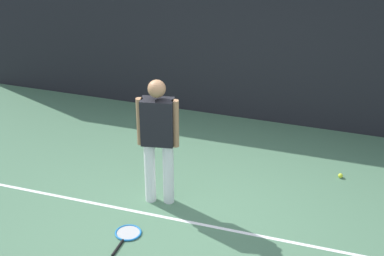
% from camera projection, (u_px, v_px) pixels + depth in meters
% --- Properties ---
extents(ground_plane, '(12.00, 12.00, 0.00)m').
position_uv_depth(ground_plane, '(182.00, 211.00, 7.47)').
color(ground_plane, '#4C7556').
extents(back_fence, '(10.00, 0.10, 2.53)m').
position_uv_depth(back_fence, '(243.00, 45.00, 9.45)').
color(back_fence, black).
rests_on(back_fence, ground).
extents(court_line, '(9.00, 0.05, 0.00)m').
position_uv_depth(court_line, '(177.00, 220.00, 7.30)').
color(court_line, white).
rests_on(court_line, ground).
extents(tennis_player, '(0.52, 0.29, 1.70)m').
position_uv_depth(tennis_player, '(158.00, 135.00, 7.26)').
color(tennis_player, white).
rests_on(tennis_player, ground).
extents(tennis_racket, '(0.33, 0.61, 0.03)m').
position_uv_depth(tennis_racket, '(127.00, 234.00, 7.02)').
color(tennis_racket, black).
rests_on(tennis_racket, ground).
extents(tennis_ball_near_player, '(0.07, 0.07, 0.07)m').
position_uv_depth(tennis_ball_near_player, '(340.00, 176.00, 8.19)').
color(tennis_ball_near_player, '#CCE033').
rests_on(tennis_ball_near_player, ground).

